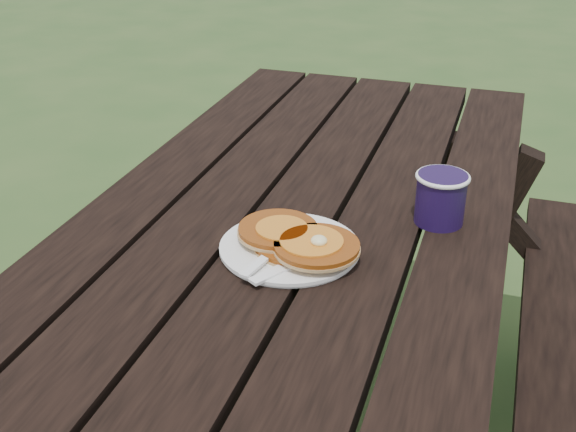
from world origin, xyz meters
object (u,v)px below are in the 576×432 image
(plate, at_px, (290,248))
(picnic_table, at_px, (285,396))
(coffee_cup, at_px, (441,195))
(pancake_stack, at_px, (298,240))

(plate, bearing_deg, picnic_table, 113.81)
(plate, distance_m, coffee_cup, 0.29)
(pancake_stack, relative_size, coffee_cup, 2.24)
(picnic_table, height_order, pancake_stack, pancake_stack)
(picnic_table, height_order, plate, plate)
(pancake_stack, bearing_deg, plate, 166.38)
(plate, bearing_deg, coffee_cup, 39.23)
(picnic_table, relative_size, pancake_stack, 8.58)
(plate, xyz_separation_m, pancake_stack, (0.02, -0.00, 0.02))
(picnic_table, relative_size, coffee_cup, 19.19)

